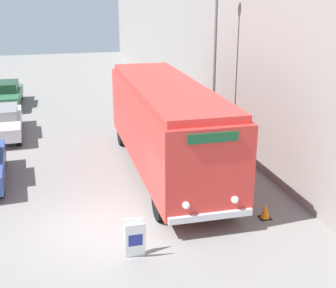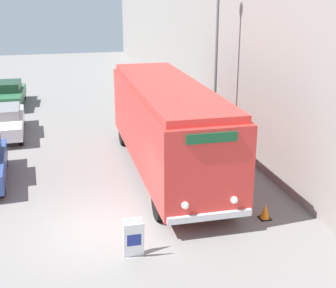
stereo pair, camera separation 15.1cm
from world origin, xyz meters
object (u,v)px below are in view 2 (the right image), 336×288
Objects in this scene: vintage_bus at (167,123)px; sign_board at (134,240)px; parked_car_mid at (4,121)px; streetlamp at (217,41)px; traffic_cone at (265,212)px; parked_car_far at (7,94)px.

vintage_bus is 9.78× the size of sign_board.
sign_board is 12.98m from parked_car_mid.
streetlamp is at bearing -27.93° from parked_car_mid.
vintage_bus reaches higher than traffic_cone.
traffic_cone is at bearing -53.80° from parked_car_mid.
parked_car_mid is at bearing -84.96° from parked_car_far.
parked_car_far reaches higher than parked_car_mid.
traffic_cone is at bearing 14.94° from sign_board.
parked_car_far is (-0.38, 6.34, 0.00)m from parked_car_mid.
parked_car_mid reaches higher than sign_board.
streetlamp is 11.03m from parked_car_mid.
traffic_cone is at bearing -65.64° from vintage_bus.
parked_car_mid is (-6.60, 6.52, -1.26)m from vintage_bus.
parked_car_mid is 1.05× the size of parked_car_far.
parked_car_mid is (-9.20, 4.51, -4.08)m from streetlamp.
streetlamp is at bearing -46.95° from parked_car_far.
vintage_bus is 5.31m from traffic_cone.
vintage_bus is 6.36m from sign_board.
streetlamp is 1.58× the size of parked_car_mid.
streetlamp is at bearing 57.52° from sign_board.
vintage_bus reaches higher than parked_car_mid.
streetlamp is at bearing 37.63° from vintage_bus.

